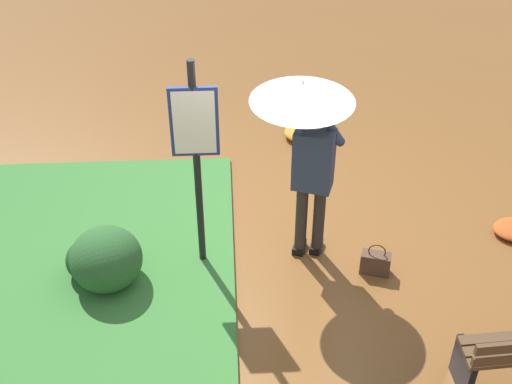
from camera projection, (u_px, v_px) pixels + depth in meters
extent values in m
plane|color=brown|center=(279.00, 240.00, 7.36)|extent=(18.00, 18.00, 0.00)
cylinder|color=#2D2823|center=(319.00, 220.00, 6.96)|extent=(0.12, 0.12, 0.86)
cylinder|color=#2D2823|center=(301.00, 221.00, 6.95)|extent=(0.12, 0.12, 0.86)
cube|color=black|center=(316.00, 246.00, 7.23)|extent=(0.18, 0.24, 0.08)
cube|color=black|center=(299.00, 247.00, 7.22)|extent=(0.18, 0.24, 0.08)
cube|color=#2D3851|center=(314.00, 160.00, 6.50)|extent=(0.44, 0.35, 0.64)
sphere|color=beige|center=(316.00, 119.00, 6.23)|extent=(0.20, 0.20, 0.20)
ellipsoid|color=black|center=(316.00, 116.00, 6.21)|extent=(0.20, 0.20, 0.15)
cylinder|color=#2D3851|center=(337.00, 139.00, 6.41)|extent=(0.18, 0.13, 0.18)
cylinder|color=#2D3851|center=(333.00, 131.00, 6.36)|extent=(0.24, 0.11, 0.33)
cube|color=black|center=(326.00, 119.00, 6.26)|extent=(0.07, 0.04, 0.14)
cylinder|color=#2D3851|center=(298.00, 140.00, 6.35)|extent=(0.11, 0.10, 0.09)
cylinder|color=#2D3851|center=(300.00, 132.00, 6.29)|extent=(0.10, 0.09, 0.23)
cylinder|color=#A5A5AD|center=(302.00, 102.00, 6.09)|extent=(0.02, 0.02, 0.41)
cone|color=silver|center=(303.00, 93.00, 6.04)|extent=(0.96, 0.96, 0.16)
sphere|color=#A5A5AD|center=(303.00, 82.00, 5.97)|extent=(0.02, 0.02, 0.02)
cylinder|color=black|center=(197.00, 171.00, 6.41)|extent=(0.07, 0.07, 2.30)
cube|color=navy|center=(194.00, 122.00, 6.06)|extent=(0.44, 0.04, 0.70)
cube|color=silver|center=(194.00, 123.00, 6.05)|extent=(0.38, 0.01, 0.64)
cube|color=#4C3323|center=(375.00, 263.00, 6.90)|extent=(0.33, 0.22, 0.24)
torus|color=#4C3323|center=(377.00, 251.00, 6.80)|extent=(0.18, 0.07, 0.18)
cube|color=black|center=(463.00, 368.00, 5.73)|extent=(0.08, 0.36, 0.44)
ellipsoid|color=#285628|center=(106.00, 259.00, 6.65)|extent=(0.71, 0.71, 0.64)
ellipsoid|color=#1E421E|center=(87.00, 260.00, 6.79)|extent=(0.43, 0.43, 0.43)
ellipsoid|color=#C68428|center=(310.00, 132.00, 8.98)|extent=(0.68, 0.55, 0.15)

